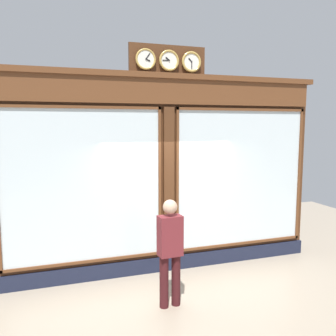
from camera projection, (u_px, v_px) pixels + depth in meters
shop_facade at (166, 173)px, 6.79m from camera, size 6.27×0.42×4.25m
pedestrian at (170, 248)px, 5.42m from camera, size 0.37×0.24×1.69m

